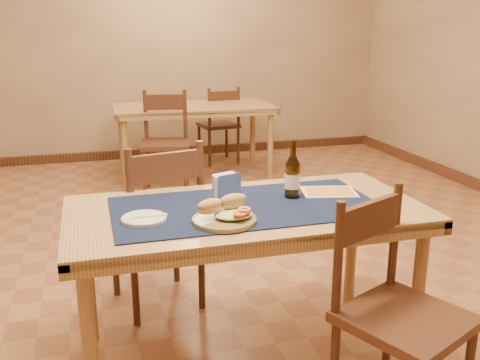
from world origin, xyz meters
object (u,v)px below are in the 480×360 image
object	(u,v)px
napkin_holder	(227,187)
main_table	(246,224)
back_table	(194,113)
sandwich_plate	(226,215)
chair_main_far	(158,222)
beer_bottle	(292,176)
chair_main_near	(396,310)

from	to	relation	value
napkin_holder	main_table	bearing A→B (deg)	-65.00
back_table	sandwich_plate	size ratio (longest dim) A/B	6.17
chair_main_far	napkin_holder	world-z (taller)	chair_main_far
sandwich_plate	napkin_holder	world-z (taller)	napkin_holder
beer_bottle	napkin_holder	size ratio (longest dim) A/B	1.86
main_table	napkin_holder	bearing A→B (deg)	115.00
back_table	sandwich_plate	distance (m)	3.53
sandwich_plate	chair_main_near	bearing A→B (deg)	-36.07
main_table	sandwich_plate	bearing A→B (deg)	-129.10
chair_main_far	chair_main_near	xyz separation A→B (m)	(0.77, -1.17, -0.02)
napkin_holder	beer_bottle	bearing A→B (deg)	-10.87
back_table	chair_main_near	world-z (taller)	chair_main_near
napkin_holder	sandwich_plate	bearing A→B (deg)	-105.33
main_table	sandwich_plate	xyz separation A→B (m)	(-0.14, -0.17, 0.12)
chair_main_near	sandwich_plate	bearing A→B (deg)	143.93
chair_main_near	main_table	bearing A→B (deg)	126.44
main_table	beer_bottle	size ratio (longest dim) A/B	5.77
chair_main_far	napkin_holder	bearing A→B (deg)	-58.81
main_table	chair_main_near	world-z (taller)	chair_main_near
chair_main_far	chair_main_near	world-z (taller)	chair_main_far
main_table	back_table	world-z (taller)	same
back_table	napkin_holder	world-z (taller)	napkin_holder
chair_main_far	sandwich_plate	distance (m)	0.82
main_table	chair_main_far	xyz separation A→B (m)	(-0.33, 0.58, -0.16)
sandwich_plate	beer_bottle	distance (m)	0.46
sandwich_plate	napkin_holder	size ratio (longest dim) A/B	1.81
chair_main_near	sandwich_plate	world-z (taller)	chair_main_near
chair_main_far	napkin_holder	xyz separation A→B (m)	(0.28, -0.46, 0.31)
main_table	napkin_holder	xyz separation A→B (m)	(-0.06, 0.12, 0.15)
chair_main_far	beer_bottle	size ratio (longest dim) A/B	3.49
chair_main_far	sandwich_plate	size ratio (longest dim) A/B	3.59
main_table	napkin_holder	world-z (taller)	napkin_holder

